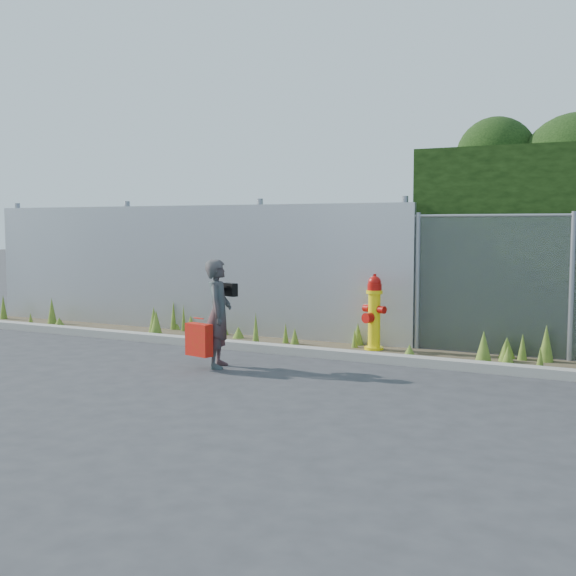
% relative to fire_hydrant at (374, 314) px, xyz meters
% --- Properties ---
extents(ground, '(80.00, 80.00, 0.00)m').
position_rel_fire_hydrant_xyz_m(ground, '(-0.52, -2.61, -0.56)').
color(ground, '#313133').
rests_on(ground, ground).
extents(curb, '(16.00, 0.22, 0.12)m').
position_rel_fire_hydrant_xyz_m(curb, '(-0.52, -0.81, -0.50)').
color(curb, gray).
rests_on(curb, ground).
extents(weed_strip, '(16.00, 1.35, 0.54)m').
position_rel_fire_hydrant_xyz_m(weed_strip, '(-0.34, -0.10, -0.42)').
color(weed_strip, '#483C29').
rests_on(weed_strip, ground).
extents(corrugated_fence, '(8.50, 0.21, 2.30)m').
position_rel_fire_hydrant_xyz_m(corrugated_fence, '(-3.76, 0.40, 0.55)').
color(corrugated_fence, '#A8AAB0').
rests_on(corrugated_fence, ground).
extents(fire_hydrant, '(0.38, 0.34, 1.15)m').
position_rel_fire_hydrant_xyz_m(fire_hydrant, '(0.00, 0.00, 0.00)').
color(fire_hydrant, yellow).
rests_on(fire_hydrant, ground).
extents(woman, '(0.50, 0.61, 1.42)m').
position_rel_fire_hydrant_xyz_m(woman, '(-1.39, -2.09, 0.15)').
color(woman, '#0E5855').
rests_on(woman, ground).
extents(red_tote_bag, '(0.38, 0.14, 0.49)m').
position_rel_fire_hydrant_xyz_m(red_tote_bag, '(-1.50, -2.38, -0.16)').
color(red_tote_bag, '#B5250A').
extents(black_shoulder_bag, '(0.23, 0.10, 0.17)m').
position_rel_fire_hydrant_xyz_m(black_shoulder_bag, '(-1.34, -1.89, 0.46)').
color(black_shoulder_bag, black).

